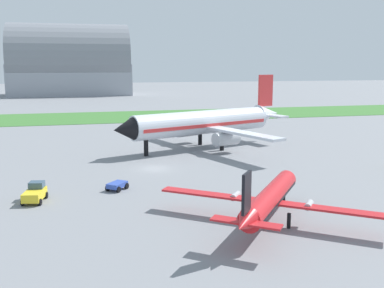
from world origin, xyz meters
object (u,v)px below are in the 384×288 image
object	(u,v)px
airplane_foreground_turboprop	(270,198)
pushback_tug_near_gate	(35,193)
baggage_cart_midfield	(117,185)
airplane_midfield_jet	(206,123)

from	to	relation	value
airplane_foreground_turboprop	pushback_tug_near_gate	bearing A→B (deg)	98.39
baggage_cart_midfield	airplane_midfield_jet	bearing A→B (deg)	-177.91
airplane_foreground_turboprop	baggage_cart_midfield	xyz separation A→B (m)	(-12.82, 14.51, -1.81)
airplane_midfield_jet	baggage_cart_midfield	size ratio (longest dim) A/B	11.60
airplane_foreground_turboprop	airplane_midfield_jet	bearing A→B (deg)	31.06
airplane_midfield_jet	baggage_cart_midfield	world-z (taller)	airplane_midfield_jet
airplane_foreground_turboprop	baggage_cart_midfield	bearing A→B (deg)	79.20
airplane_foreground_turboprop	airplane_midfield_jet	size ratio (longest dim) A/B	0.53
pushback_tug_near_gate	baggage_cart_midfield	world-z (taller)	pushback_tug_near_gate
pushback_tug_near_gate	baggage_cart_midfield	size ratio (longest dim) A/B	1.31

